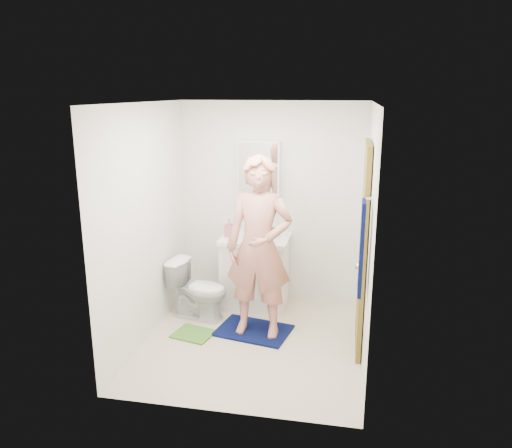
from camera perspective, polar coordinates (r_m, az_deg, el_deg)
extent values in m
cube|color=beige|center=(5.30, -0.38, -13.34)|extent=(2.20, 2.40, 0.02)
cube|color=white|center=(4.67, -0.44, 13.82)|extent=(2.20, 2.40, 0.02)
cube|color=white|center=(6.00, 1.85, 2.42)|extent=(2.20, 0.02, 2.40)
cube|color=white|center=(3.72, -4.06, -5.56)|extent=(2.20, 0.02, 2.40)
cube|color=white|center=(5.17, -12.57, 0.00)|extent=(0.02, 2.40, 2.40)
cube|color=white|center=(4.76, 12.81, -1.30)|extent=(0.02, 2.40, 2.40)
cube|color=white|center=(5.97, -0.09, -5.64)|extent=(0.75, 0.55, 0.80)
cube|color=white|center=(5.84, -0.09, -1.73)|extent=(0.79, 0.59, 0.05)
cylinder|color=white|center=(5.83, -0.09, -1.59)|extent=(0.40, 0.40, 0.03)
cylinder|color=silver|center=(5.99, 0.23, -0.47)|extent=(0.03, 0.03, 0.12)
cube|color=white|center=(5.88, 0.32, 6.14)|extent=(0.50, 0.12, 0.70)
cube|color=white|center=(5.82, 0.21, 6.05)|extent=(0.46, 0.01, 0.66)
cube|color=olive|center=(4.95, 12.13, -2.74)|extent=(0.05, 0.80, 2.05)
sphere|color=gold|center=(4.67, 11.65, -4.77)|extent=(0.07, 0.07, 0.07)
cube|color=#060E3D|center=(4.20, 11.97, -2.73)|extent=(0.03, 0.24, 0.80)
cylinder|color=silver|center=(4.09, 12.84, 2.85)|extent=(0.06, 0.02, 0.02)
imported|color=white|center=(5.71, -6.56, -7.44)|extent=(0.72, 0.49, 0.67)
cube|color=#060E3D|center=(5.48, -0.28, -12.08)|extent=(0.85, 0.68, 0.02)
cube|color=#4D892D|center=(5.46, -7.16, -12.35)|extent=(0.47, 0.42, 0.02)
imported|color=#C55C7A|center=(5.83, -3.05, -0.44)|extent=(0.11, 0.11, 0.21)
imported|color=#72397E|center=(5.88, 2.23, -0.93)|extent=(0.13, 0.13, 0.09)
imported|color=tan|center=(5.07, 0.35, -2.73)|extent=(0.71, 0.49, 1.88)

